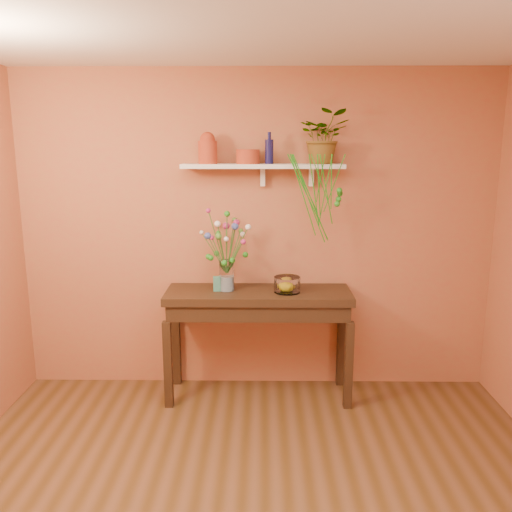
{
  "coord_description": "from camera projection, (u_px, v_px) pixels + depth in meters",
  "views": [
    {
      "loc": [
        0.05,
        -2.38,
        2.09
      ],
      "look_at": [
        0.0,
        1.55,
        1.25
      ],
      "focal_mm": 36.7,
      "sensor_mm": 36.0,
      "label": 1
    }
  ],
  "objects": [
    {
      "name": "terracotta_jug",
      "position": [
        208.0,
        149.0,
        4.14
      ],
      "size": [
        0.15,
        0.15,
        0.25
      ],
      "color": "#A1391F",
      "rests_on": "wall_shelf"
    },
    {
      "name": "carton",
      "position": [
        217.0,
        284.0,
        4.26
      ],
      "size": [
        0.07,
        0.05,
        0.12
      ],
      "primitive_type": "cube",
      "rotation": [
        0.0,
        0.0,
        0.14
      ],
      "color": "#2B6687",
      "rests_on": "sideboard"
    },
    {
      "name": "sideboard",
      "position": [
        258.0,
        307.0,
        4.3
      ],
      "size": [
        1.51,
        0.49,
        0.92
      ],
      "color": "#382416",
      "rests_on": "ground"
    },
    {
      "name": "room",
      "position": [
        252.0,
        304.0,
        2.48
      ],
      "size": [
        4.04,
        4.04,
        2.7
      ],
      "color": "brown",
      "rests_on": "ground"
    },
    {
      "name": "plant_fronds",
      "position": [
        327.0,
        194.0,
        4.07
      ],
      "size": [
        0.45,
        0.29,
        0.7
      ],
      "color": "#27831F",
      "rests_on": "wall_shelf"
    },
    {
      "name": "bouquet",
      "position": [
        225.0,
        238.0,
        4.2
      ],
      "size": [
        0.42,
        0.41,
        0.54
      ],
      "color": "#386B28",
      "rests_on": "glass_vase"
    },
    {
      "name": "terracotta_pot",
      "position": [
        248.0,
        157.0,
        4.16
      ],
      "size": [
        0.23,
        0.23,
        0.11
      ],
      "primitive_type": "cylinder",
      "rotation": [
        0.0,
        0.0,
        -0.27
      ],
      "color": "#A1391F",
      "rests_on": "wall_shelf"
    },
    {
      "name": "spider_plant",
      "position": [
        324.0,
        137.0,
        4.13
      ],
      "size": [
        0.39,
        0.34,
        0.42
      ],
      "primitive_type": "imported",
      "rotation": [
        0.0,
        0.0,
        -0.04
      ],
      "color": "#27831F",
      "rests_on": "wall_shelf"
    },
    {
      "name": "glass_vase",
      "position": [
        227.0,
        278.0,
        4.27
      ],
      "size": [
        0.12,
        0.12,
        0.25
      ],
      "color": "white",
      "rests_on": "sideboard"
    },
    {
      "name": "blue_bottle",
      "position": [
        269.0,
        151.0,
        4.14
      ],
      "size": [
        0.07,
        0.07,
        0.25
      ],
      "color": "#131241",
      "rests_on": "wall_shelf"
    },
    {
      "name": "lemon",
      "position": [
        286.0,
        286.0,
        4.24
      ],
      "size": [
        0.09,
        0.09,
        0.09
      ],
      "primitive_type": "sphere",
      "color": "yellow",
      "rests_on": "glass_bowl"
    },
    {
      "name": "glass_bowl",
      "position": [
        287.0,
        285.0,
        4.22
      ],
      "size": [
        0.21,
        0.21,
        0.13
      ],
      "color": "white",
      "rests_on": "sideboard"
    },
    {
      "name": "wall_shelf",
      "position": [
        264.0,
        167.0,
        4.19
      ],
      "size": [
        1.3,
        0.24,
        0.19
      ],
      "color": "white",
      "rests_on": "room"
    }
  ]
}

